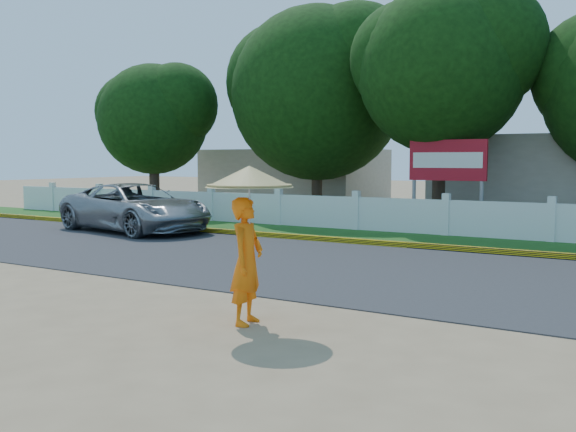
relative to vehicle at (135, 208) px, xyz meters
name	(u,v)px	position (x,y,z in m)	size (l,w,h in m)	color
ground	(221,309)	(8.91, -7.16, -0.78)	(120.00, 120.00, 0.00)	#9E8460
road	(349,267)	(8.91, -2.66, -0.77)	(60.00, 7.00, 0.02)	#38383A
grass_verge	(430,241)	(8.91, 2.59, -0.76)	(60.00, 3.50, 0.03)	#2D601E
curb	(408,245)	(8.91, 0.89, -0.70)	(40.00, 0.18, 0.16)	yellow
fence	(446,218)	(8.91, 4.04, -0.23)	(40.00, 0.10, 1.10)	silver
building_far	(295,179)	(-1.09, 11.84, 0.62)	(8.00, 5.00, 2.80)	#B7AD99
vehicle	(135,208)	(0.00, 0.00, 0.00)	(2.58, 5.60, 1.56)	gray
monk_with_parasol	(248,222)	(9.80, -7.69, 0.67)	(1.23, 1.23, 2.23)	orange
billboard	(447,165)	(8.57, 5.14, 1.36)	(2.50, 0.13, 2.95)	gray
tree_row	(528,79)	(10.52, 7.28, 4.16)	(34.22, 8.38, 8.62)	#473828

